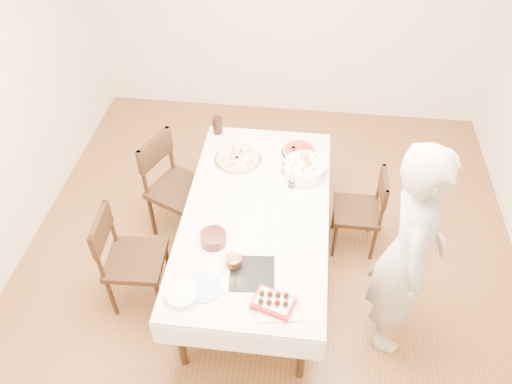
# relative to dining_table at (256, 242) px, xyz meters

# --- Properties ---
(floor) EXTENTS (5.00, 5.00, 0.00)m
(floor) POSITION_rel_dining_table_xyz_m (0.10, 0.04, -0.38)
(floor) COLOR brown
(floor) RESTS_ON ground
(wall_back) EXTENTS (4.50, 0.04, 2.70)m
(wall_back) POSITION_rel_dining_table_xyz_m (0.10, 2.54, 0.98)
(wall_back) COLOR beige
(wall_back) RESTS_ON floor
(dining_table) EXTENTS (1.41, 2.27, 0.75)m
(dining_table) POSITION_rel_dining_table_xyz_m (0.00, 0.00, 0.00)
(dining_table) COLOR white
(dining_table) RESTS_ON floor
(chair_right_savory) EXTENTS (0.44, 0.44, 0.85)m
(chair_right_savory) POSITION_rel_dining_table_xyz_m (0.85, 0.42, 0.05)
(chair_right_savory) COLOR black
(chair_right_savory) RESTS_ON floor
(chair_left_savory) EXTENTS (0.68, 0.68, 1.01)m
(chair_left_savory) POSITION_rel_dining_table_xyz_m (-0.74, 0.42, 0.13)
(chair_left_savory) COLOR black
(chair_left_savory) RESTS_ON floor
(chair_left_dessert) EXTENTS (0.52, 0.52, 0.96)m
(chair_left_dessert) POSITION_rel_dining_table_xyz_m (-0.91, -0.38, 0.10)
(chair_left_dessert) COLOR black
(chair_left_dessert) RESTS_ON floor
(person) EXTENTS (0.51, 0.72, 1.86)m
(person) POSITION_rel_dining_table_xyz_m (1.10, -0.45, 0.55)
(person) COLOR #B3AEA9
(person) RESTS_ON floor
(pizza_white) EXTENTS (0.49, 0.49, 0.04)m
(pizza_white) POSITION_rel_dining_table_xyz_m (-0.23, 0.61, 0.40)
(pizza_white) COLOR beige
(pizza_white) RESTS_ON dining_table
(pizza_pepperoni) EXTENTS (0.35, 0.35, 0.04)m
(pizza_pepperoni) POSITION_rel_dining_table_xyz_m (0.30, 0.77, 0.40)
(pizza_pepperoni) COLOR red
(pizza_pepperoni) RESTS_ON dining_table
(red_placemat) EXTENTS (0.25, 0.25, 0.01)m
(red_placemat) POSITION_rel_dining_table_xyz_m (0.36, 0.67, 0.38)
(red_placemat) COLOR #B21E1E
(red_placemat) RESTS_ON dining_table
(pasta_bowl) EXTENTS (0.37, 0.37, 0.12)m
(pasta_bowl) POSITION_rel_dining_table_xyz_m (0.36, 0.49, 0.44)
(pasta_bowl) COLOR white
(pasta_bowl) RESTS_ON dining_table
(taper_candle) EXTENTS (0.08, 0.08, 0.28)m
(taper_candle) POSITION_rel_dining_table_xyz_m (0.26, 0.33, 0.52)
(taper_candle) COLOR white
(taper_candle) RESTS_ON dining_table
(shaker_pair) EXTENTS (0.08, 0.08, 0.08)m
(shaker_pair) POSITION_rel_dining_table_xyz_m (0.17, 0.49, 0.42)
(shaker_pair) COLOR white
(shaker_pair) RESTS_ON dining_table
(cola_glass) EXTENTS (0.12, 0.12, 0.17)m
(cola_glass) POSITION_rel_dining_table_xyz_m (-0.48, 0.98, 0.46)
(cola_glass) COLOR black
(cola_glass) RESTS_ON dining_table
(layer_cake) EXTENTS (0.25, 0.25, 0.10)m
(layer_cake) POSITION_rel_dining_table_xyz_m (-0.27, -0.36, 0.43)
(layer_cake) COLOR #34160D
(layer_cake) RESTS_ON dining_table
(cake_board) EXTENTS (0.34, 0.34, 0.01)m
(cake_board) POSITION_rel_dining_table_xyz_m (0.04, -0.61, 0.38)
(cake_board) COLOR black
(cake_board) RESTS_ON dining_table
(birthday_cake) EXTENTS (0.13, 0.13, 0.13)m
(birthday_cake) POSITION_rel_dining_table_xyz_m (-0.09, -0.54, 0.45)
(birthday_cake) COLOR #3B2110
(birthday_cake) RESTS_ON dining_table
(strawberry_box) EXTENTS (0.31, 0.25, 0.07)m
(strawberry_box) POSITION_rel_dining_table_xyz_m (0.22, -0.85, 0.41)
(strawberry_box) COLOR #A8131A
(strawberry_box) RESTS_ON dining_table
(box_lid) EXTENTS (0.31, 0.23, 0.02)m
(box_lid) POSITION_rel_dining_table_xyz_m (0.26, -0.88, 0.38)
(box_lid) COLOR beige
(box_lid) RESTS_ON dining_table
(plate_stack) EXTENTS (0.28, 0.28, 0.05)m
(plate_stack) POSITION_rel_dining_table_xyz_m (-0.40, -0.85, 0.40)
(plate_stack) COLOR white
(plate_stack) RESTS_ON dining_table
(china_plate) EXTENTS (0.34, 0.34, 0.01)m
(china_plate) POSITION_rel_dining_table_xyz_m (-0.28, -0.76, 0.38)
(china_plate) COLOR white
(china_plate) RESTS_ON dining_table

